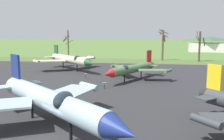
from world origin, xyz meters
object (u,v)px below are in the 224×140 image
jet_fighter_rear_left (132,69)px  jet_fighter_front_left (71,59)px  jet_fighter_front_right (50,100)px  info_placard_front_left (86,75)px  info_placard_rear_left (104,85)px  visitor_building (209,44)px

jet_fighter_rear_left → jet_fighter_front_left: bearing=147.0°
jet_fighter_rear_left → jet_fighter_front_right: bearing=-102.8°
info_placard_front_left → jet_fighter_rear_left: bearing=-1.4°
jet_fighter_front_left → jet_fighter_rear_left: jet_fighter_front_left is taller
jet_fighter_front_left → jet_fighter_front_right: 32.27m
jet_fighter_front_left → info_placard_front_left: jet_fighter_front_left is taller
jet_fighter_front_right → jet_fighter_rear_left: jet_fighter_front_right is taller
jet_fighter_front_left → info_placard_front_left: size_ratio=14.59×
jet_fighter_front_left → info_placard_rear_left: 19.26m
jet_fighter_front_right → jet_fighter_rear_left: 22.67m
jet_fighter_rear_left → info_placard_front_left: bearing=178.6°
jet_fighter_front_left → info_placard_front_left: bearing=-57.0°
info_placard_front_left → jet_fighter_front_right: (3.08, -22.30, 1.89)m
jet_fighter_rear_left → visitor_building: bearing=68.4°
info_placard_rear_left → jet_fighter_front_right: bearing=-96.1°
jet_fighter_front_left → jet_fighter_rear_left: bearing=-33.0°
jet_fighter_front_left → info_placard_rear_left: (10.36, -16.14, -1.76)m
info_placard_rear_left → visitor_building: (31.72, 78.57, 2.64)m
info_placard_front_left → jet_fighter_front_right: 22.59m
visitor_building → info_placard_rear_left: bearing=-112.0°
jet_fighter_front_right → visitor_building: size_ratio=0.83×
info_placard_front_left → info_placard_rear_left: size_ratio=0.99×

